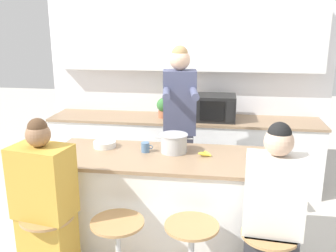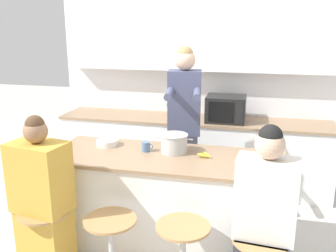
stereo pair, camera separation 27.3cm
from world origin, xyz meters
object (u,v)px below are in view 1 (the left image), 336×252
(banana_bunch, at_px, (205,154))
(microwave, at_px, (216,108))
(bar_stool_leftmost, at_px, (50,248))
(person_cooking, at_px, (179,133))
(coffee_cup_near, at_px, (145,147))
(potted_plant, at_px, (164,107))
(person_wrapped_blanket, at_px, (46,212))
(fruit_bowl, at_px, (105,144))
(cooking_pot, at_px, (174,143))
(person_seated_near, at_px, (272,229))
(kitchen_island, at_px, (167,203))

(banana_bunch, xyz_separation_m, microwave, (0.07, 1.39, 0.10))
(bar_stool_leftmost, distance_m, person_cooking, 1.67)
(coffee_cup_near, xyz_separation_m, potted_plant, (-0.05, 1.39, 0.06))
(person_wrapped_blanket, bearing_deg, fruit_bowl, 83.84)
(cooking_pot, bearing_deg, fruit_bowl, 175.90)
(microwave, bearing_deg, bar_stool_leftmost, -120.10)
(person_cooking, relative_size, coffee_cup_near, 17.07)
(bar_stool_leftmost, relative_size, microwave, 1.36)
(fruit_bowl, bearing_deg, banana_bunch, -6.85)
(person_seated_near, xyz_separation_m, microwave, (-0.44, 2.07, 0.39))
(banana_bunch, distance_m, potted_plant, 1.54)
(cooking_pot, bearing_deg, coffee_cup_near, -172.60)
(bar_stool_leftmost, relative_size, person_cooking, 0.35)
(person_seated_near, height_order, microwave, person_seated_near)
(kitchen_island, xyz_separation_m, person_cooking, (0.03, 0.66, 0.47))
(fruit_bowl, relative_size, banana_bunch, 1.50)
(person_cooking, xyz_separation_m, person_seated_near, (0.80, -1.29, -0.28))
(coffee_cup_near, bearing_deg, person_seated_near, -34.41)
(coffee_cup_near, bearing_deg, fruit_bowl, 168.81)
(cooking_pot, relative_size, microwave, 0.72)
(person_seated_near, distance_m, potted_plant, 2.39)
(kitchen_island, height_order, person_cooking, person_cooking)
(person_cooking, bearing_deg, person_wrapped_blanket, -132.00)
(person_seated_near, bearing_deg, cooking_pot, 141.83)
(person_seated_near, bearing_deg, person_cooking, 126.99)
(banana_bunch, bearing_deg, kitchen_island, -171.88)
(person_cooking, distance_m, coffee_cup_near, 0.63)
(person_wrapped_blanket, relative_size, banana_bunch, 10.12)
(cooking_pot, bearing_deg, microwave, 75.37)
(cooking_pot, bearing_deg, banana_bunch, -13.18)
(kitchen_island, relative_size, banana_bunch, 14.93)
(coffee_cup_near, bearing_deg, cooking_pot, 7.40)
(kitchen_island, relative_size, fruit_bowl, 9.94)
(cooking_pot, height_order, coffee_cup_near, cooking_pot)
(kitchen_island, xyz_separation_m, potted_plant, (-0.25, 1.47, 0.55))
(bar_stool_leftmost, xyz_separation_m, cooking_pot, (0.87, 0.76, 0.64))
(person_wrapped_blanket, height_order, potted_plant, person_wrapped_blanket)
(kitchen_island, distance_m, coffee_cup_near, 0.54)
(cooking_pot, distance_m, potted_plant, 1.39)
(coffee_cup_near, bearing_deg, person_cooking, 67.67)
(person_cooking, xyz_separation_m, fruit_bowl, (-0.64, -0.50, 0.01))
(kitchen_island, distance_m, bar_stool_leftmost, 1.05)
(person_cooking, bearing_deg, fruit_bowl, -149.96)
(person_cooking, bearing_deg, kitchen_island, -100.94)
(cooking_pot, relative_size, potted_plant, 1.33)
(bar_stool_leftmost, bearing_deg, cooking_pot, 41.41)
(person_seated_near, distance_m, microwave, 2.15)
(cooking_pot, distance_m, microwave, 1.37)
(coffee_cup_near, xyz_separation_m, microwave, (0.60, 1.36, 0.08))
(fruit_bowl, xyz_separation_m, coffee_cup_near, (0.40, -0.08, 0.02))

